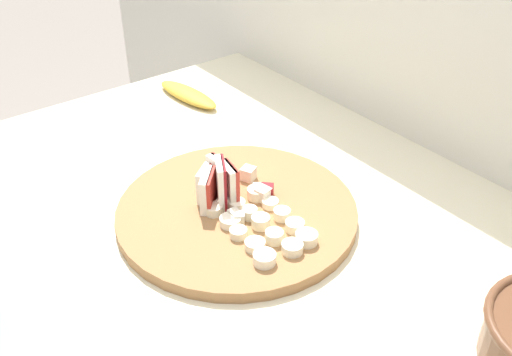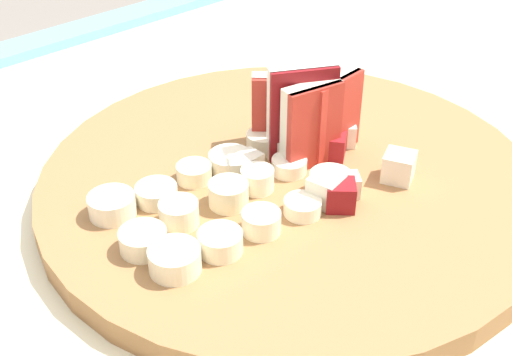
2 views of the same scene
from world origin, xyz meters
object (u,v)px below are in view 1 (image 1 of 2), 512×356
object	(u,v)px
apple_wedge_fan	(218,184)
banana_peel	(188,94)
banana_slice_rows	(263,225)
apple_dice_pile	(244,192)
cutting_board	(239,211)

from	to	relation	value
apple_wedge_fan	banana_peel	distance (m)	0.38
banana_slice_rows	apple_wedge_fan	bearing A→B (deg)	-173.70
apple_wedge_fan	apple_dice_pile	size ratio (longest dim) A/B	0.64
banana_peel	banana_slice_rows	bearing A→B (deg)	-19.12
apple_dice_pile	banana_slice_rows	world-z (taller)	apple_dice_pile
apple_dice_pile	banana_peel	bearing A→B (deg)	160.57
apple_wedge_fan	banana_slice_rows	size ratio (longest dim) A/B	0.44
apple_dice_pile	banana_peel	size ratio (longest dim) A/B	0.65
banana_slice_rows	banana_peel	xyz separation A→B (m)	(-0.43, 0.15, -0.01)
cutting_board	banana_slice_rows	distance (m)	0.06
banana_slice_rows	banana_peel	bearing A→B (deg)	160.88
cutting_board	apple_wedge_fan	bearing A→B (deg)	-154.10
apple_wedge_fan	cutting_board	bearing A→B (deg)	25.90
apple_wedge_fan	banana_slice_rows	bearing A→B (deg)	6.30
cutting_board	banana_peel	world-z (taller)	banana_peel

